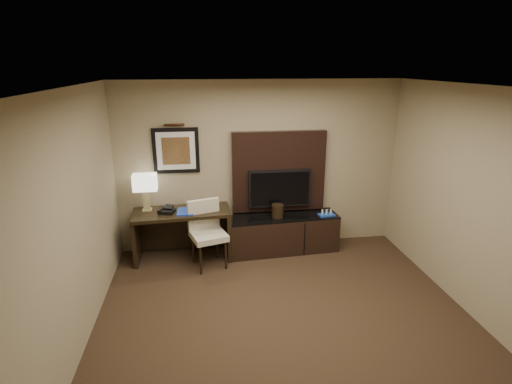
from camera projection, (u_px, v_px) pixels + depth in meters
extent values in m
cube|color=#2F2015|center=(292.00, 339.00, 4.45)|extent=(4.50, 5.00, 0.01)
cube|color=silver|center=(301.00, 89.00, 3.61)|extent=(4.50, 5.00, 0.01)
cube|color=gray|center=(260.00, 166.00, 6.39)|extent=(4.50, 0.01, 2.70)
cube|color=gray|center=(62.00, 240.00, 3.74)|extent=(0.01, 5.00, 2.70)
cube|color=gray|center=(498.00, 216.00, 4.33)|extent=(0.01, 5.00, 2.70)
cube|color=black|center=(183.00, 234.00, 6.19)|extent=(1.50, 0.72, 0.78)
cube|color=black|center=(283.00, 234.00, 6.45)|extent=(1.78, 0.60, 0.60)
cube|color=black|center=(279.00, 172.00, 6.39)|extent=(1.50, 0.12, 1.30)
cube|color=black|center=(280.00, 188.00, 6.38)|extent=(1.00, 0.08, 0.60)
cube|color=black|center=(176.00, 151.00, 6.10)|extent=(0.70, 0.04, 0.70)
cylinder|color=#422415|center=(174.00, 125.00, 5.94)|extent=(0.04, 0.04, 0.30)
cube|color=#1A3AAF|center=(186.00, 211.00, 6.01)|extent=(0.26, 0.33, 0.02)
imported|color=#A09B7E|center=(190.00, 203.00, 6.06)|extent=(0.17, 0.03, 0.22)
cylinder|color=black|center=(278.00, 211.00, 6.29)|extent=(0.23, 0.23, 0.21)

